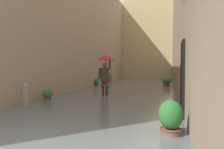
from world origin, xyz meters
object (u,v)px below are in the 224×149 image
potted_plant_near_left (166,82)px  potted_plant_far_right (109,78)px  potted_plant_mid_right (96,84)px  potted_plant_far_left (171,120)px  mooring_bollard (25,97)px  potted_plant_near_right (48,95)px  person_wading (105,69)px

potted_plant_near_left → potted_plant_far_right: bearing=-31.5°
potted_plant_far_right → potted_plant_near_left: (-4.67, 2.87, -0.12)m
potted_plant_mid_right → potted_plant_far_right: bearing=-88.2°
potted_plant_far_left → mooring_bollard: mooring_bollard is taller
potted_plant_near_right → person_wading: bearing=-133.5°
person_wading → potted_plant_near_left: size_ratio=2.67×
potted_plant_near_right → potted_plant_near_left: (-4.60, -7.48, 0.10)m
potted_plant_far_right → person_wading: bearing=103.1°
person_wading → potted_plant_far_left: 6.48m
person_wading → potted_plant_mid_right: (1.82, -4.26, -1.04)m
person_wading → mooring_bollard: (1.79, 3.56, -0.94)m
potted_plant_far_left → potted_plant_far_right: (4.85, -14.09, 0.13)m
potted_plant_near_left → mooring_bollard: mooring_bollard is taller
potted_plant_near_right → potted_plant_mid_right: 6.23m
person_wading → potted_plant_mid_right: bearing=-66.9°
potted_plant_mid_right → mooring_bollard: (-0.03, 7.82, 0.10)m
person_wading → potted_plant_near_right: person_wading is taller
potted_plant_near_left → potted_plant_mid_right: bearing=15.4°
potted_plant_far_left → potted_plant_mid_right: 11.04m
potted_plant_near_right → mooring_bollard: (-0.08, 1.59, 0.11)m
potted_plant_mid_right → person_wading: bearing=113.1°
person_wading → potted_plant_far_right: size_ratio=2.04×
person_wading → potted_plant_mid_right: size_ratio=3.05×
potted_plant_mid_right → potted_plant_near_left: size_ratio=0.87×
potted_plant_near_right → potted_plant_near_left: 8.78m
person_wading → mooring_bollard: bearing=63.3°
potted_plant_near_left → mooring_bollard: 10.14m
potted_plant_mid_right → mooring_bollard: bearing=90.2°
person_wading → potted_plant_near_left: person_wading is taller
person_wading → mooring_bollard: size_ratio=2.24×
person_wading → potted_plant_far_right: 8.64m
person_wading → potted_plant_far_left: bearing=116.9°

